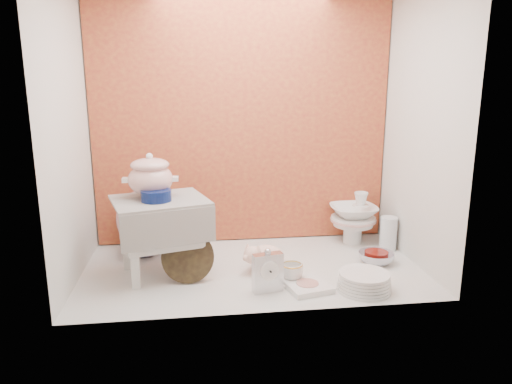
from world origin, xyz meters
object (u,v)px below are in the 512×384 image
(step_stool, at_px, (161,237))
(dinner_plate_stack, at_px, (364,281))
(floral_platter, at_px, (148,220))
(plush_pig, at_px, (266,257))
(crystal_bowl, at_px, (376,258))
(porcelain_tower, at_px, (353,218))
(soup_tureen, at_px, (150,175))
(blue_white_vase, at_px, (143,231))
(mantel_clock, at_px, (268,271))
(gold_rim_teacup, at_px, (292,272))

(step_stool, relative_size, dinner_plate_stack, 1.74)
(floral_platter, height_order, plush_pig, floral_platter)
(step_stool, relative_size, crystal_bowl, 2.32)
(porcelain_tower, bearing_deg, soup_tureen, -166.80)
(step_stool, relative_size, blue_white_vase, 1.66)
(floral_platter, relative_size, crystal_bowl, 1.88)
(floral_platter, bearing_deg, porcelain_tower, -1.71)
(dinner_plate_stack, relative_size, porcelain_tower, 0.81)
(plush_pig, bearing_deg, mantel_clock, -105.86)
(floral_platter, bearing_deg, blue_white_vase, -108.09)
(plush_pig, relative_size, crystal_bowl, 1.24)
(porcelain_tower, bearing_deg, gold_rim_teacup, -132.58)
(gold_rim_teacup, bearing_deg, plush_pig, 119.99)
(soup_tureen, xyz_separation_m, crystal_bowl, (1.21, -0.07, -0.49))
(step_stool, height_order, floral_platter, step_stool)
(blue_white_vase, xyz_separation_m, dinner_plate_stack, (1.10, -0.64, -0.09))
(blue_white_vase, bearing_deg, gold_rim_teacup, -33.23)
(plush_pig, bearing_deg, floral_platter, 139.50)
(porcelain_tower, bearing_deg, crystal_bowl, -86.75)
(mantel_clock, height_order, porcelain_tower, porcelain_tower)
(blue_white_vase, bearing_deg, soup_tureen, -71.96)
(dinner_plate_stack, bearing_deg, mantel_clock, 174.36)
(step_stool, distance_m, porcelain_tower, 1.20)
(floral_platter, distance_m, mantel_clock, 0.91)
(crystal_bowl, bearing_deg, mantel_clock, -156.87)
(dinner_plate_stack, bearing_deg, plush_pig, 143.85)
(blue_white_vase, xyz_separation_m, plush_pig, (0.67, -0.33, -0.07))
(plush_pig, distance_m, porcelain_tower, 0.71)
(porcelain_tower, bearing_deg, plush_pig, -149.23)
(step_stool, relative_size, gold_rim_teacup, 4.10)
(plush_pig, bearing_deg, blue_white_vase, 144.95)
(blue_white_vase, relative_size, mantel_clock, 1.31)
(mantel_clock, height_order, gold_rim_teacup, mantel_clock)
(step_stool, bearing_deg, floral_platter, 89.14)
(soup_tureen, height_order, crystal_bowl, soup_tureen)
(crystal_bowl, bearing_deg, step_stool, 179.34)
(dinner_plate_stack, bearing_deg, blue_white_vase, 149.80)
(floral_platter, relative_size, porcelain_tower, 1.15)
(step_stool, height_order, crystal_bowl, step_stool)
(mantel_clock, relative_size, porcelain_tower, 0.65)
(gold_rim_teacup, distance_m, dinner_plate_stack, 0.35)
(plush_pig, distance_m, dinner_plate_stack, 0.54)
(blue_white_vase, distance_m, dinner_plate_stack, 1.28)
(plush_pig, distance_m, gold_rim_teacup, 0.21)
(soup_tureen, xyz_separation_m, gold_rim_teacup, (0.70, -0.26, -0.46))
(mantel_clock, xyz_separation_m, dinner_plate_stack, (0.46, -0.05, -0.06))
(gold_rim_teacup, height_order, porcelain_tower, porcelain_tower)
(step_stool, bearing_deg, blue_white_vase, 96.16)
(crystal_bowl, bearing_deg, blue_white_vase, 166.21)
(plush_pig, bearing_deg, dinner_plate_stack, -45.28)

